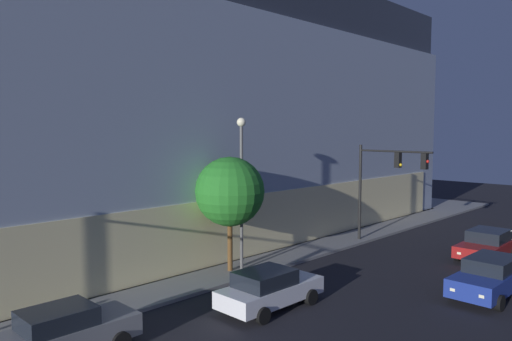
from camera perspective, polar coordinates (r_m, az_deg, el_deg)
The scene contains 8 objects.
modern_building at distance 39.64m, azimuth -12.31°, elevation 6.45°, with size 39.38×29.60×16.77m.
traffic_light_far_corner at distance 30.05m, azimuth 15.08°, elevation -0.32°, with size 0.60×4.93×6.00m.
street_lamp_sidewalk at distance 23.62m, azimuth -1.73°, elevation -0.44°, with size 0.44×0.44×7.49m.
sidewalk_tree at distance 23.54m, azimuth -3.11°, elevation -2.51°, with size 3.39×3.39×5.61m.
car_grey at distance 16.78m, azimuth -21.56°, elevation -17.24°, with size 4.25×1.98×1.61m.
car_white at distance 19.61m, azimuth 1.56°, elevation -13.74°, with size 4.53×2.11×1.57m.
car_blue at distance 23.18m, azimuth 25.83°, elevation -11.18°, with size 4.62×2.17×1.64m.
car_red at distance 29.64m, azimuth 25.57°, elevation -7.85°, with size 4.62×2.27×1.57m.
Camera 1 is at (-7.89, -10.66, 6.99)m, focal length 33.91 mm.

